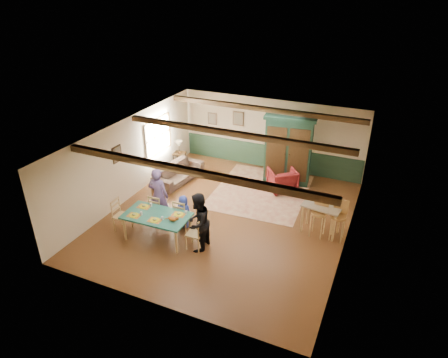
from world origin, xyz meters
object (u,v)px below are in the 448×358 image
at_px(dining_chair_end_right, 195,233).
at_px(armoire, 288,150).
at_px(bar_stool_left, 318,218).
at_px(person_woman, 198,222).
at_px(bar_stool_right, 338,221).
at_px(sofa, 179,172).
at_px(dining_chair_end_left, 122,215).
at_px(cat, 172,218).
at_px(table_lamp, 179,147).
at_px(person_man, 158,195).
at_px(person_child, 184,212).
at_px(dining_chair_far_right, 182,214).
at_px(armchair, 282,180).
at_px(dining_chair_far_left, 158,208).
at_px(dining_table, 158,227).
at_px(counter_table, 321,219).
at_px(end_table, 180,159).

relative_size(dining_chair_end_right, armoire, 0.39).
bearing_deg(bar_stool_left, person_woman, -141.00).
relative_size(person_woman, bar_stool_right, 1.42).
height_order(sofa, bar_stool_left, bar_stool_left).
xyz_separation_m(dining_chair_end_left, cat, (1.73, -0.04, 0.37)).
distance_m(table_lamp, bar_stool_right, 6.93).
bearing_deg(dining_chair_end_left, bar_stool_right, -72.40).
distance_m(dining_chair_end_right, person_man, 1.81).
bearing_deg(person_child, dining_chair_far_right, 90.00).
bearing_deg(table_lamp, sofa, -62.19).
height_order(dining_chair_far_right, armoire, armoire).
bearing_deg(dining_chair_end_left, dining_chair_end_right, -90.00).
xyz_separation_m(dining_chair_far_right, person_woman, (0.89, -0.70, 0.36)).
distance_m(person_man, armoire, 4.95).
bearing_deg(armchair, armoire, -122.71).
bearing_deg(person_man, dining_chair_far_right, 174.29).
relative_size(dining_chair_far_left, armchair, 1.09).
distance_m(armchair, bar_stool_right, 3.11).
bearing_deg(person_man, armoire, -125.85).
xyz_separation_m(dining_chair_far_right, armchair, (2.00, 3.42, -0.08)).
xyz_separation_m(dining_table, person_woman, (1.27, 0.04, 0.46)).
relative_size(person_woman, sofa, 0.78).
bearing_deg(person_man, table_lamp, -70.87).
height_order(cat, counter_table, cat).
distance_m(dining_chair_far_left, person_child, 0.82).
bearing_deg(bar_stool_left, counter_table, 83.62).
height_order(dining_chair_end_left, sofa, dining_chair_end_left).
height_order(armchair, sofa, armchair).
height_order(end_table, bar_stool_right, bar_stool_right).
bearing_deg(dining_chair_end_right, dining_table, -90.00).
relative_size(dining_chair_end_right, armchair, 1.09).
distance_m(armoire, bar_stool_left, 3.47).
bearing_deg(cat, person_woman, 8.13).
bearing_deg(armoire, person_child, -122.96).
height_order(dining_chair_end_right, cat, dining_chair_end_right).
bearing_deg(person_child, sofa, -59.13).
relative_size(sofa, counter_table, 1.99).
bearing_deg(dining_chair_end_right, bar_stool_left, 121.58).
distance_m(dining_table, person_child, 0.92).
xyz_separation_m(person_man, cat, (0.99, -0.88, -0.02)).
relative_size(dining_chair_far_right, sofa, 0.45).
bearing_deg(table_lamp, dining_chair_end_left, -81.38).
xyz_separation_m(cat, sofa, (-1.83, 3.47, -0.54)).
relative_size(cat, armchair, 0.41).
distance_m(person_man, armchair, 4.41).
xyz_separation_m(person_woman, bar_stool_left, (2.80, 1.91, -0.24)).
xyz_separation_m(person_man, sofa, (-0.83, 2.58, -0.56)).
relative_size(person_woman, counter_table, 1.56).
xyz_separation_m(dining_chair_far_right, counter_table, (3.73, 1.41, -0.04)).
bearing_deg(person_child, bar_stool_left, -164.85).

